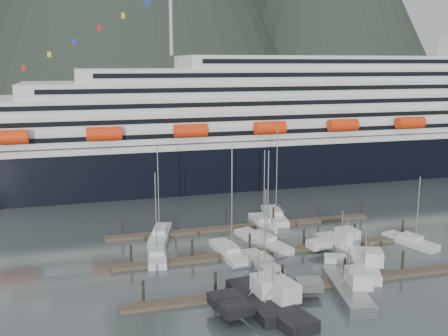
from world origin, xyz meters
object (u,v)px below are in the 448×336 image
Objects in this scene: sailboat_g at (274,216)px; trawler_d at (364,265)px; sailboat_f at (262,223)px; trawler_a at (272,304)px; cruise_ship at (325,128)px; trawler_e at (341,245)px; sailboat_b at (229,253)px; trawler_c at (347,288)px; trawler_b at (257,299)px; sailboat_h at (410,242)px; sailboat_c at (262,263)px; sailboat_e at (160,235)px; sailboat_a at (157,256)px; sailboat_d at (263,242)px.

sailboat_g reaches higher than trawler_d.
sailboat_f reaches higher than trawler_a.
cruise_ship is 60.06m from trawler_e.
trawler_c is at bearing -152.65° from sailboat_b.
trawler_d is at bearing -77.22° from trawler_b.
sailboat_h is 0.87× the size of trawler_a.
sailboat_g is at bearing -128.34° from cruise_ship.
trawler_d is (18.05, 6.06, -0.10)m from trawler_b.
sailboat_c is at bearing 43.08° from trawler_c.
trawler_a is 1.23× the size of trawler_d.
sailboat_e reaches higher than trawler_e.
sailboat_h reaches higher than trawler_b.
sailboat_a reaches higher than trawler_d.
trawler_a is at bearing -148.51° from sailboat_e.
trawler_d is at bearing 103.04° from sailboat_h.
sailboat_e is (-50.00, -39.85, -11.59)m from cruise_ship.
sailboat_h is (19.42, -15.91, -0.03)m from sailboat_f.
sailboat_d is at bearing -30.31° from trawler_a.
trawler_a is (-0.50, -18.80, 0.46)m from sailboat_b.
cruise_ship is at bearing -42.70° from sailboat_b.
sailboat_b is 16.97m from trawler_b.
sailboat_g is at bearing 3.88° from trawler_e.
cruise_ship is 13.15× the size of sailboat_d.
sailboat_g is 25.02m from sailboat_h.
trawler_d is 8.20m from trawler_e.
trawler_a is at bearing -145.80° from sailboat_a.
sailboat_a reaches higher than trawler_b.
sailboat_h is at bearing -90.84° from sailboat_c.
trawler_b is 1.06× the size of trawler_e.
cruise_ship is at bearing -29.01° from sailboat_g.
trawler_c is 1.21× the size of trawler_e.
sailboat_e reaches higher than sailboat_f.
sailboat_b is at bearing -91.40° from sailboat_a.
cruise_ship reaches higher than trawler_d.
sailboat_d is 17.18m from sailboat_e.
sailboat_b is 17.45m from trawler_e.
trawler_e is at bearing -102.51° from sailboat_b.
cruise_ship is 15.30× the size of sailboat_a.
trawler_a is at bearing 159.29° from sailboat_c.
sailboat_f is 1.07× the size of trawler_c.
sailboat_g reaches higher than sailboat_e.
sailboat_g reaches higher than sailboat_b.
sailboat_c reaches higher than trawler_a.
sailboat_f is 16.91m from trawler_e.
sailboat_f is 1.22× the size of sailboat_h.
trawler_d is (25.01, -22.14, 0.39)m from sailboat_e.
cruise_ship is 17.80× the size of sailboat_h.
trawler_e is (-12.15, 0.65, 0.48)m from sailboat_h.
sailboat_g reaches higher than sailboat_a.
sailboat_h is at bearing -100.16° from sailboat_b.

